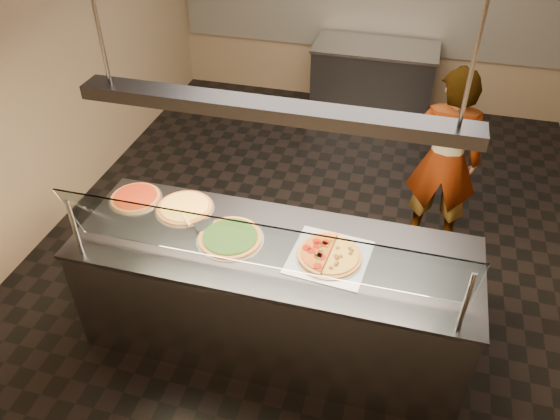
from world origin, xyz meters
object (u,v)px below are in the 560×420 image
(half_pizza_sausage, at_px, (345,257))
(prep_table, at_px, (373,82))
(serving_counter, at_px, (274,294))
(pizza_tomato, at_px, (136,197))
(perforated_tray, at_px, (329,257))
(half_pizza_pepperoni, at_px, (314,251))
(pizza_spinach, at_px, (230,237))
(heat_lamp_housing, at_px, (273,110))
(worker, at_px, (445,160))
(pizza_cheese, at_px, (185,207))
(pizza_spatula, at_px, (194,221))
(sneeze_guard, at_px, (258,246))

(half_pizza_sausage, bearing_deg, prep_table, 94.03)
(serving_counter, distance_m, pizza_tomato, 1.27)
(perforated_tray, relative_size, half_pizza_pepperoni, 1.26)
(serving_counter, distance_m, half_pizza_pepperoni, 0.57)
(pizza_spinach, relative_size, pizza_tomato, 1.18)
(pizza_tomato, height_order, heat_lamp_housing, heat_lamp_housing)
(serving_counter, distance_m, perforated_tray, 0.61)
(prep_table, bearing_deg, worker, -68.67)
(pizza_cheese, bearing_deg, pizza_spatula, -48.22)
(perforated_tray, distance_m, half_pizza_pepperoni, 0.10)
(prep_table, bearing_deg, serving_counter, -93.24)
(sneeze_guard, xyz_separation_m, prep_table, (0.21, 4.13, -0.76))
(serving_counter, relative_size, worker, 1.63)
(pizza_spinach, bearing_deg, sneeze_guard, -47.93)
(pizza_spatula, bearing_deg, worker, 41.04)
(half_pizza_sausage, bearing_deg, pizza_spinach, 179.55)
(heat_lamp_housing, bearing_deg, worker, 54.93)
(half_pizza_pepperoni, xyz_separation_m, half_pizza_sausage, (0.20, -0.00, -0.01))
(pizza_spatula, height_order, heat_lamp_housing, heat_lamp_housing)
(heat_lamp_housing, bearing_deg, pizza_spatula, 172.80)
(prep_table, bearing_deg, pizza_tomato, -111.01)
(prep_table, bearing_deg, perforated_tray, -87.50)
(half_pizza_sausage, relative_size, pizza_cheese, 1.00)
(pizza_spatula, bearing_deg, pizza_cheese, 131.78)
(pizza_spinach, bearing_deg, pizza_tomato, 163.24)
(pizza_spatula, relative_size, heat_lamp_housing, 0.12)
(pizza_spatula, height_order, worker, worker)
(perforated_tray, distance_m, pizza_cheese, 1.15)
(half_pizza_pepperoni, height_order, worker, worker)
(half_pizza_pepperoni, relative_size, pizza_spatula, 1.52)
(serving_counter, relative_size, perforated_tray, 5.05)
(serving_counter, bearing_deg, pizza_cheese, 162.80)
(half_pizza_sausage, bearing_deg, pizza_cheese, 168.94)
(perforated_tray, height_order, worker, worker)
(serving_counter, height_order, prep_table, same)
(half_pizza_sausage, distance_m, prep_table, 3.84)
(sneeze_guard, distance_m, pizza_tomato, 1.32)
(serving_counter, distance_m, sneeze_guard, 0.83)
(pizza_spatula, bearing_deg, serving_counter, -7.20)
(pizza_tomato, bearing_deg, prep_table, 68.99)
(perforated_tray, xyz_separation_m, worker, (0.71, 1.56, -0.09))
(sneeze_guard, xyz_separation_m, pizza_tomato, (-1.14, 0.59, -0.28))
(prep_table, bearing_deg, half_pizza_pepperoni, -89.01)
(sneeze_guard, height_order, half_pizza_pepperoni, sneeze_guard)
(worker, xyz_separation_m, heat_lamp_housing, (-1.09, -1.55, 1.10))
(half_pizza_pepperoni, bearing_deg, pizza_cheese, 166.85)
(serving_counter, relative_size, pizza_spinach, 5.96)
(pizza_tomato, height_order, pizza_spatula, pizza_spatula)
(half_pizza_sausage, relative_size, pizza_spinach, 0.94)
(pizza_cheese, relative_size, pizza_spatula, 1.52)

